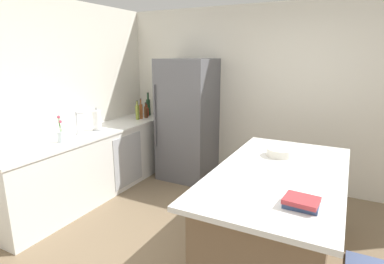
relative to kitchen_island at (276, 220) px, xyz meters
The scene contains 15 objects.
wall_rear 2.18m from the kitchen_island, 103.74° to the left, with size 6.00×0.10×2.60m, color silver.
wall_left 3.06m from the kitchen_island, behind, with size 0.10×6.00×2.60m, color silver.
counter_run_left 2.61m from the kitchen_island, behind, with size 0.64×2.85×0.90m.
kitchen_island is the anchor object (origin of this frame).
refrigerator 2.37m from the kitchen_island, 138.06° to the left, with size 0.78×0.74×1.85m.
sink_faucet 2.69m from the kitchen_island, behind, with size 0.15×0.05×0.30m.
flower_vase 2.58m from the kitchen_island, behind, with size 0.09×0.09×0.32m.
paper_towel_roll 2.68m from the kitchen_island, 168.77° to the left, with size 0.14×0.14×0.31m.
wine_bottle 3.14m from the kitchen_island, 146.38° to the left, with size 0.07×0.07×0.39m.
hot_sauce_bottle 3.04m from the kitchen_island, 147.53° to the left, with size 0.05×0.05×0.21m.
syrup_bottle 2.95m from the kitchen_island, 148.62° to the left, with size 0.06×0.06×0.25m.
vinegar_bottle 2.93m from the kitchen_island, 150.52° to the left, with size 0.05×0.05×0.32m.
olive_oil_bottle 2.90m from the kitchen_island, 152.12° to the left, with size 0.06×0.06×0.31m.
cookbook_stack 0.81m from the kitchen_island, 66.40° to the right, with size 0.23×0.20×0.06m.
mixing_bowl 0.65m from the kitchen_island, 102.34° to the left, with size 0.26×0.26×0.08m.
Camera 1 is at (0.95, -2.26, 1.91)m, focal length 28.83 mm.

